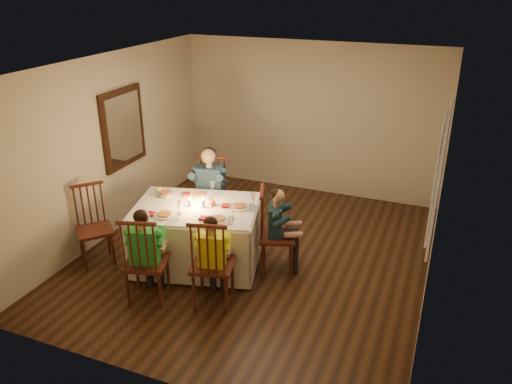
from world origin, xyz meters
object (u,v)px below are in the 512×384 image
at_px(chair_near_left, 150,298).
at_px(chair_extra, 99,262).
at_px(serving_bowl, 166,194).
at_px(adult, 211,232).
at_px(child_teal, 277,269).
at_px(child_yellow, 214,301).
at_px(dining_table, 196,223).
at_px(chair_near_right, 214,301).
at_px(child_green, 150,298).
at_px(chair_adult, 211,232).
at_px(chair_end, 277,269).

height_order(chair_near_left, chair_extra, chair_near_left).
bearing_deg(serving_bowl, adult, 68.25).
bearing_deg(child_teal, child_yellow, 135.69).
bearing_deg(dining_table, chair_near_right, -64.59).
bearing_deg(child_green, chair_near_right, -179.32).
bearing_deg(serving_bowl, chair_adult, 68.25).
xyz_separation_m(chair_adult, child_teal, (1.27, -0.62, 0.00)).
height_order(child_yellow, serving_bowl, serving_bowl).
xyz_separation_m(chair_near_left, chair_near_right, (0.74, 0.24, 0.00)).
distance_m(child_yellow, child_teal, 1.04).
distance_m(adult, child_teal, 1.41).
relative_size(dining_table, chair_near_right, 1.61).
height_order(chair_extra, child_yellow, child_yellow).
bearing_deg(serving_bowl, chair_near_right, -37.23).
distance_m(chair_near_left, serving_bowl, 1.43).
height_order(adult, child_yellow, adult).
distance_m(child_green, child_yellow, 0.78).
distance_m(chair_end, child_teal, 0.00).
bearing_deg(chair_extra, child_green, -70.09).
relative_size(chair_near_right, child_green, 0.95).
xyz_separation_m(chair_extra, child_yellow, (1.84, -0.22, 0.00)).
distance_m(chair_extra, child_yellow, 1.86).
relative_size(dining_table, chair_end, 1.61).
bearing_deg(chair_end, chair_extra, 88.89).
relative_size(dining_table, child_teal, 1.60).
bearing_deg(child_yellow, adult, -75.60).
distance_m(adult, child_green, 1.80).
distance_m(chair_near_left, chair_extra, 1.19).
bearing_deg(adult, serving_bowl, -122.93).
bearing_deg(child_green, serving_bowl, -88.35).
bearing_deg(dining_table, chair_extra, -173.26).
height_order(chair_near_left, adult, adult).
xyz_separation_m(chair_near_left, adult, (-0.08, 1.79, 0.00)).
relative_size(dining_table, child_green, 1.54).
height_order(chair_near_left, child_yellow, child_yellow).
height_order(chair_near_left, serving_bowl, serving_bowl).
bearing_deg(chair_end, chair_near_right, 135.69).
bearing_deg(child_teal, chair_extra, 88.89).
xyz_separation_m(child_green, serving_bowl, (-0.36, 1.08, 0.86)).
xyz_separation_m(child_green, child_teal, (1.20, 1.18, 0.00)).
height_order(adult, child_teal, adult).
relative_size(chair_adult, child_yellow, 1.00).
bearing_deg(child_yellow, child_green, 4.30).
bearing_deg(chair_extra, child_teal, -30.24).
height_order(child_green, child_yellow, child_green).
distance_m(dining_table, child_yellow, 1.10).
height_order(chair_end, serving_bowl, serving_bowl).
bearing_deg(chair_extra, dining_table, -26.54).
bearing_deg(child_green, chair_near_left, 180.00).
xyz_separation_m(dining_table, chair_adult, (-0.23, 0.85, -0.60)).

